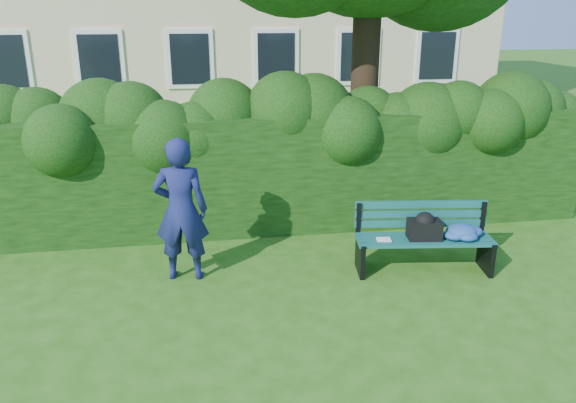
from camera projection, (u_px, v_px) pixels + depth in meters
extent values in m
plane|color=#285A11|center=(296.00, 289.00, 6.98)|extent=(80.00, 80.00, 0.00)
cube|color=white|center=(5.00, 61.00, 14.73)|extent=(1.30, 0.08, 1.60)
cube|color=black|center=(4.00, 62.00, 14.69)|extent=(1.05, 0.04, 1.35)
cube|color=white|center=(100.00, 60.00, 15.10)|extent=(1.30, 0.08, 1.60)
cube|color=black|center=(100.00, 60.00, 15.06)|extent=(1.05, 0.04, 1.35)
cube|color=white|center=(190.00, 59.00, 15.46)|extent=(1.30, 0.08, 1.60)
cube|color=black|center=(190.00, 59.00, 15.43)|extent=(1.05, 0.04, 1.35)
cube|color=white|center=(276.00, 58.00, 15.83)|extent=(1.30, 0.08, 1.60)
cube|color=black|center=(276.00, 58.00, 15.79)|extent=(1.05, 0.04, 1.35)
cube|color=white|center=(358.00, 57.00, 16.20)|extent=(1.30, 0.08, 1.60)
cube|color=black|center=(359.00, 57.00, 16.16)|extent=(1.05, 0.04, 1.35)
cube|color=white|center=(437.00, 56.00, 16.57)|extent=(1.30, 0.08, 1.60)
cube|color=black|center=(437.00, 56.00, 16.53)|extent=(1.05, 0.04, 1.35)
cube|color=black|center=(271.00, 172.00, 8.74)|extent=(10.00, 1.00, 1.80)
cylinder|color=black|center=(365.00, 68.00, 8.99)|extent=(0.44, 0.44, 4.81)
cube|color=#10524D|center=(428.00, 245.00, 7.15)|extent=(1.77, 0.34, 0.04)
cube|color=#10524D|center=(426.00, 241.00, 7.26)|extent=(1.77, 0.34, 0.04)
cube|color=#10524D|center=(423.00, 238.00, 7.38)|extent=(1.77, 0.34, 0.04)
cube|color=#10524D|center=(421.00, 234.00, 7.49)|extent=(1.77, 0.34, 0.04)
cube|color=#10524D|center=(420.00, 223.00, 7.52)|extent=(1.76, 0.27, 0.10)
cube|color=#10524D|center=(421.00, 214.00, 7.49)|extent=(1.76, 0.27, 0.10)
cube|color=#10524D|center=(421.00, 204.00, 7.46)|extent=(1.76, 0.27, 0.10)
cube|color=black|center=(360.00, 257.00, 7.37)|extent=(0.13, 0.50, 0.44)
cube|color=black|center=(358.00, 219.00, 7.48)|extent=(0.07, 0.07, 0.45)
cube|color=black|center=(361.00, 243.00, 7.25)|extent=(0.12, 0.42, 0.05)
cube|color=black|center=(486.00, 255.00, 7.42)|extent=(0.13, 0.50, 0.44)
cube|color=black|center=(482.00, 218.00, 7.52)|extent=(0.07, 0.07, 0.45)
cube|color=black|center=(489.00, 241.00, 7.30)|extent=(0.12, 0.42, 0.05)
cube|color=white|center=(384.00, 240.00, 7.25)|extent=(0.20, 0.15, 0.02)
cube|color=black|center=(424.00, 229.00, 7.27)|extent=(0.45, 0.32, 0.25)
imported|color=navy|center=(181.00, 210.00, 7.01)|extent=(0.72, 0.52, 1.85)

